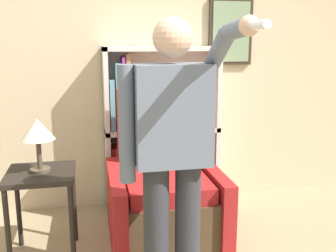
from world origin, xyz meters
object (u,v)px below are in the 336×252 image
object	(u,v)px
person_standing	(172,149)
table_lamp	(38,132)
armchair	(163,195)
side_table	(42,187)
bookcase	(150,132)

from	to	relation	value
person_standing	table_lamp	world-z (taller)	person_standing
person_standing	armchair	bearing A→B (deg)	83.04
person_standing	side_table	bearing A→B (deg)	139.73
person_standing	bookcase	bearing A→B (deg)	86.24
bookcase	person_standing	size ratio (longest dim) A/B	0.90
armchair	table_lamp	world-z (taller)	armchair
table_lamp	armchair	bearing A→B (deg)	6.75
person_standing	table_lamp	xyz separation A→B (m)	(-0.80, 0.68, -0.02)
bookcase	person_standing	world-z (taller)	person_standing
bookcase	table_lamp	xyz separation A→B (m)	(-0.89, -0.74, 0.21)
bookcase	person_standing	distance (m)	1.44
armchair	person_standing	world-z (taller)	person_standing
person_standing	side_table	world-z (taller)	person_standing
armchair	side_table	xyz separation A→B (m)	(-0.90, -0.11, 0.18)
table_lamp	bookcase	bearing A→B (deg)	39.47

